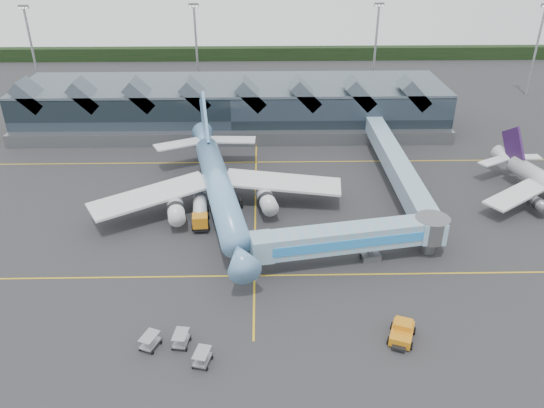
{
  "coord_description": "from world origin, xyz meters",
  "views": [
    {
      "loc": [
        1.1,
        -63.5,
        40.45
      ],
      "look_at": [
        2.47,
        2.09,
        5.0
      ],
      "focal_mm": 35.0,
      "sensor_mm": 36.0,
      "label": 1
    }
  ],
  "objects_px": {
    "pushback_tug": "(402,332)",
    "main_airliner": "(218,184)",
    "jet_bridge": "(363,237)",
    "fuel_truck": "(200,210)"
  },
  "relations": [
    {
      "from": "pushback_tug",
      "to": "main_airliner",
      "type": "bearing_deg",
      "value": 147.66
    },
    {
      "from": "jet_bridge",
      "to": "fuel_truck",
      "type": "distance_m",
      "value": 25.29
    },
    {
      "from": "pushback_tug",
      "to": "jet_bridge",
      "type": "bearing_deg",
      "value": 118.41
    },
    {
      "from": "jet_bridge",
      "to": "fuel_truck",
      "type": "relative_size",
      "value": 3.0
    },
    {
      "from": "jet_bridge",
      "to": "pushback_tug",
      "type": "relative_size",
      "value": 5.8
    },
    {
      "from": "main_airliner",
      "to": "pushback_tug",
      "type": "height_order",
      "value": "main_airliner"
    },
    {
      "from": "fuel_truck",
      "to": "jet_bridge",
      "type": "bearing_deg",
      "value": -32.16
    },
    {
      "from": "main_airliner",
      "to": "jet_bridge",
      "type": "relative_size",
      "value": 1.69
    },
    {
      "from": "fuel_truck",
      "to": "pushback_tug",
      "type": "distance_m",
      "value": 35.97
    },
    {
      "from": "main_airliner",
      "to": "jet_bridge",
      "type": "height_order",
      "value": "main_airliner"
    }
  ]
}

